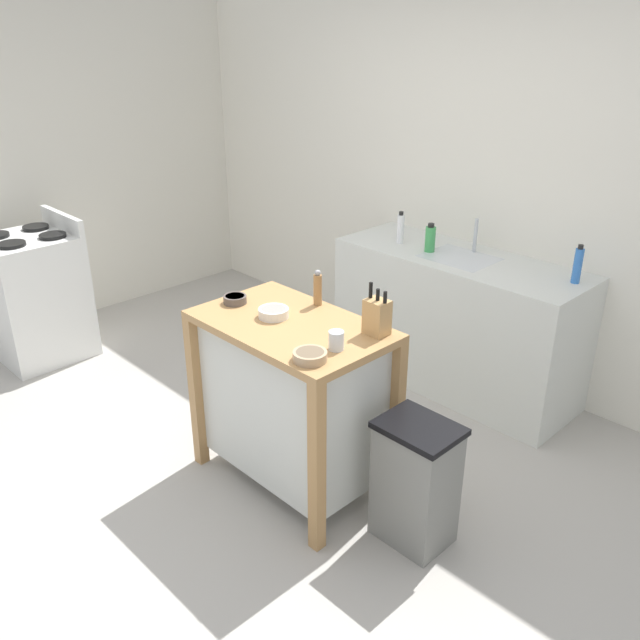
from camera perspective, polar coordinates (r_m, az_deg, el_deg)
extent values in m
plane|color=#ADA8A0|center=(3.74, -6.15, -13.20)|extent=(6.51, 6.51, 0.00)
cube|color=silver|center=(4.58, 13.48, 11.45)|extent=(5.51, 0.10, 2.60)
cube|color=silver|center=(5.79, -18.77, 13.45)|extent=(0.10, 2.61, 2.60)
cube|color=#AD7F4C|center=(3.26, -2.52, -0.53)|extent=(0.99, 0.61, 0.04)
cube|color=silver|center=(3.45, -2.39, -6.75)|extent=(0.89, 0.51, 0.78)
cube|color=#AD7F4C|center=(3.65, -10.54, -6.16)|extent=(0.06, 0.06, 0.88)
cube|color=#AD7F4C|center=(3.04, -0.27, -12.69)|extent=(0.06, 0.06, 0.88)
cube|color=#AD7F4C|center=(3.94, -3.97, -3.41)|extent=(0.06, 0.06, 0.88)
cube|color=#AD7F4C|center=(3.37, 6.51, -8.68)|extent=(0.06, 0.06, 0.88)
cube|color=tan|center=(3.11, 4.90, 0.24)|extent=(0.11, 0.09, 0.17)
cylinder|color=black|center=(3.08, 4.37, 2.57)|extent=(0.02, 0.02, 0.08)
cylinder|color=black|center=(3.06, 4.98, 2.17)|extent=(0.02, 0.02, 0.06)
cylinder|color=black|center=(3.03, 5.60, 1.95)|extent=(0.02, 0.02, 0.06)
cylinder|color=tan|center=(2.88, -0.86, -3.10)|extent=(0.15, 0.15, 0.04)
cylinder|color=brown|center=(2.87, -0.87, -2.79)|extent=(0.12, 0.12, 0.01)
cylinder|color=silver|center=(3.30, -4.00, 0.62)|extent=(0.15, 0.15, 0.05)
cylinder|color=gray|center=(3.29, -4.01, 0.94)|extent=(0.12, 0.12, 0.01)
cylinder|color=#564C47|center=(3.49, -7.29, 1.77)|extent=(0.12, 0.12, 0.04)
cylinder|color=#342D2A|center=(3.48, -7.31, 2.04)|extent=(0.10, 0.10, 0.01)
cylinder|color=silver|center=(2.97, 1.40, -1.76)|extent=(0.07, 0.07, 0.09)
cylinder|color=#9E7042|center=(3.42, -0.20, 2.59)|extent=(0.04, 0.04, 0.16)
sphere|color=#99999E|center=(3.38, -0.20, 4.06)|extent=(0.03, 0.03, 0.03)
cube|color=slate|center=(3.21, 8.15, -13.85)|extent=(0.34, 0.26, 0.60)
cube|color=black|center=(3.03, 8.51, -9.16)|extent=(0.36, 0.28, 0.03)
cube|color=silver|center=(4.49, 11.51, -0.11)|extent=(1.65, 0.60, 0.90)
cube|color=silver|center=(4.31, 11.84, 5.08)|extent=(0.44, 0.36, 0.03)
cylinder|color=#B7BCC1|center=(4.40, 13.17, 7.07)|extent=(0.02, 0.02, 0.22)
cylinder|color=white|center=(4.51, 6.91, 7.74)|extent=(0.05, 0.05, 0.19)
cylinder|color=black|center=(4.48, 6.97, 9.07)|extent=(0.03, 0.03, 0.02)
cylinder|color=blue|center=(4.04, 21.20, 4.34)|extent=(0.05, 0.05, 0.20)
cylinder|color=black|center=(4.01, 21.44, 5.86)|extent=(0.03, 0.03, 0.02)
cylinder|color=green|center=(4.37, 9.42, 6.84)|extent=(0.07, 0.07, 0.16)
cylinder|color=black|center=(4.34, 9.50, 8.01)|extent=(0.04, 0.04, 0.02)
cube|color=silver|center=(5.20, -23.16, 1.79)|extent=(0.60, 0.60, 0.90)
cube|color=silver|center=(5.14, -21.23, 7.92)|extent=(0.60, 0.04, 0.12)
cylinder|color=black|center=(4.88, -24.91, 5.90)|extent=(0.18, 0.18, 0.02)
cylinder|color=black|center=(5.22, -23.18, 7.31)|extent=(0.18, 0.18, 0.02)
cylinder|color=black|center=(4.97, -21.93, 6.72)|extent=(0.18, 0.18, 0.02)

